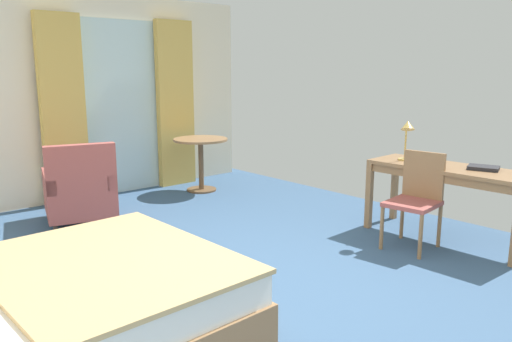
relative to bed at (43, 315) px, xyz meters
name	(u,v)px	position (x,y,z in m)	size (l,w,h in m)	color
ground	(251,300)	(1.46, -0.17, -0.31)	(5.90, 7.82, 0.10)	#38567A
wall_back	(55,98)	(1.46, 3.48, 1.04)	(5.50, 0.12, 2.60)	beige
balcony_glass_door	(120,108)	(2.28, 3.40, 0.88)	(1.17, 0.02, 2.29)	silver
curtain_panel_left	(63,111)	(1.47, 3.30, 0.89)	(0.54, 0.10, 2.32)	tan
curtain_panel_right	(175,104)	(3.08, 3.30, 0.89)	(0.56, 0.10, 2.32)	tan
bed	(43,315)	(0.00, 0.00, 0.00)	(2.15, 1.71, 1.03)	olive
writing_desk	(449,175)	(3.71, -0.54, 0.38)	(0.59, 1.55, 0.74)	olive
desk_chair	(417,195)	(3.31, -0.43, 0.23)	(0.50, 0.47, 0.90)	#9E4C47
desk_lamp	(407,131)	(3.56, -0.14, 0.79)	(0.30, 0.25, 0.46)	tan
closed_book	(483,168)	(3.80, -0.82, 0.49)	(0.20, 0.27, 0.03)	#232328
armchair_by_window	(80,192)	(1.24, 2.40, 0.09)	(0.90, 0.96, 0.91)	#9E4C47
round_cafe_table	(201,152)	(3.10, 2.73, 0.28)	(0.74, 0.74, 0.73)	olive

